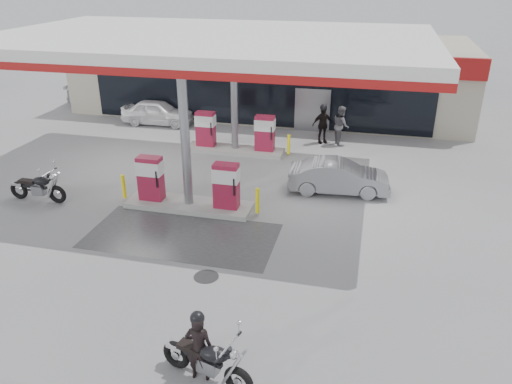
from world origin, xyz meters
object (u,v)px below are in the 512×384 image
Objects in this scene: sedan_white at (158,112)px; parked_car_left at (104,95)px; parked_car_right at (365,113)px; pump_island_far at (235,137)px; parked_motorcycle at (38,188)px; biker_main at (199,347)px; attendant at (341,125)px; main_motorcycle at (208,362)px; hatchback_silver at (339,177)px; biker_walking at (323,125)px; pump_island_near at (188,189)px.

sedan_white is 0.88× the size of parked_car_left.
parked_car_left is 15.59m from parked_car_right.
pump_island_far is 2.26× the size of parked_motorcycle.
biker_main is 0.85× the size of attendant.
main_motorcycle is at bearing 159.29° from parked_car_right.
parked_car_left is at bearing 76.02° from parked_car_right.
hatchback_silver is at bearing 17.75° from parked_motorcycle.
parked_motorcycle is 0.52× the size of parked_car_left.
biker_main is 15.74m from biker_walking.
pump_island_near is 6.00m from pump_island_far.
main_motorcycle is 1.17× the size of attendant.
parked_motorcycle is at bearing -42.45° from biker_main.
parked_car_left is (-13.28, 19.58, 0.14)m from main_motorcycle.
hatchback_silver is (10.26, -6.63, -0.03)m from sedan_white.
parked_car_left is (-10.00, 12.00, -0.07)m from pump_island_near.
pump_island_far reaches higher than sedan_white.
pump_island_far is 2.77× the size of attendant.
main_motorcycle is at bearing 164.71° from hatchback_silver.
pump_island_far is at bearing 94.61° from attendant.
pump_island_far is 2.38× the size of main_motorcycle.
parked_car_right is (2.50, 19.53, -0.24)m from biker_main.
attendant is 15.10m from parked_car_left.
biker_walking is at bearing 103.23° from main_motorcycle.
parked_car_right is at bearing 34.71° from biker_walking.
pump_island_near is 3.25× the size of biker_main.
attendant reaches higher than main_motorcycle.
parked_motorcycle is at bearing -128.89° from pump_island_far.
pump_island_far is at bearing -122.87° from sedan_white.
main_motorcycle reaches higher than parked_car_right.
biker_walking is (13.74, -3.80, 0.25)m from parked_car_left.
hatchback_silver is 9.45m from parked_car_right.
hatchback_silver is (5.03, 2.57, -0.09)m from pump_island_near.
biker_walking is (3.74, 2.20, 0.18)m from pump_island_far.
sedan_white is at bearing -123.96° from parked_car_left.
hatchback_silver reaches higher than parked_motorcycle.
pump_island_near and biker_walking have the same top height.
attendant is (4.62, 8.20, 0.22)m from pump_island_near.
sedan_white is 5.53m from parked_car_left.
biker_walking is (9.22, 9.00, 0.37)m from parked_motorcycle.
pump_island_near is 1.30× the size of parked_car_right.
sedan_white is (-8.32, 16.73, -0.14)m from biker_main.
parked_car_left is at bearing 52.40° from hatchback_silver.
parked_motorcycle is 11.04m from hatchback_silver.
biker_main is (3.08, -13.53, 0.08)m from pump_island_far.
biker_walking is (0.66, 15.73, 0.10)m from biker_main.
main_motorcycle is 1.22× the size of biker_walking.
main_motorcycle is at bearing -154.53° from sedan_white.
main_motorcycle is at bearing 162.01° from biker_main.
hatchback_silver is (1.75, 10.14, 0.12)m from main_motorcycle.
parked_car_right is at bearing 98.18° from main_motorcycle.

